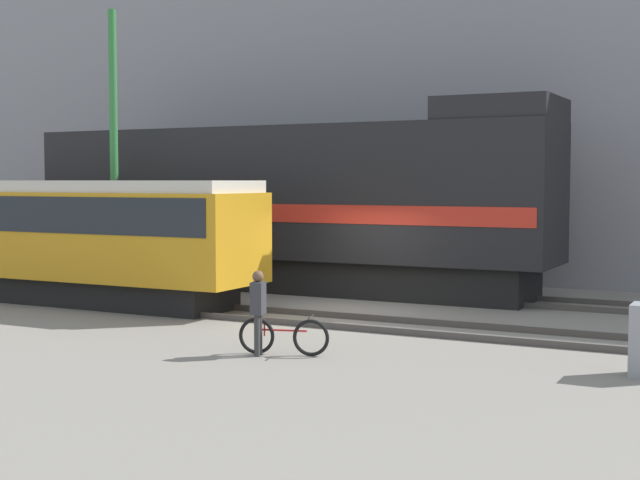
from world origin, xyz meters
name	(u,v)px	position (x,y,z in m)	size (l,w,h in m)	color
ground_plane	(348,311)	(0.00, 0.00, 0.00)	(120.00, 120.00, 0.00)	gray
track_near	(313,319)	(0.00, -1.90, 0.07)	(60.00, 1.51, 0.14)	#47423D
track_far	(398,293)	(0.00, 3.22, 0.07)	(60.00, 1.51, 0.14)	#47423D
building_backdrop	(474,98)	(0.00, 10.10, 6.05)	(42.08, 6.00, 12.09)	gray
freight_locomotive	(288,205)	(-3.49, 3.22, 2.51)	(16.00, 3.04, 5.36)	black
streetcar	(42,232)	(-8.22, -1.90, 1.84)	(12.85, 2.54, 3.22)	black
bicycle	(284,337)	(1.34, -5.60, 0.35)	(1.67, 0.62, 0.74)	black
person	(258,305)	(0.95, -5.86, 0.94)	(0.31, 0.41, 1.57)	#333333
utility_pole_left	(114,151)	(-7.87, 0.66, 4.07)	(0.24, 0.24, 8.14)	#2D7238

